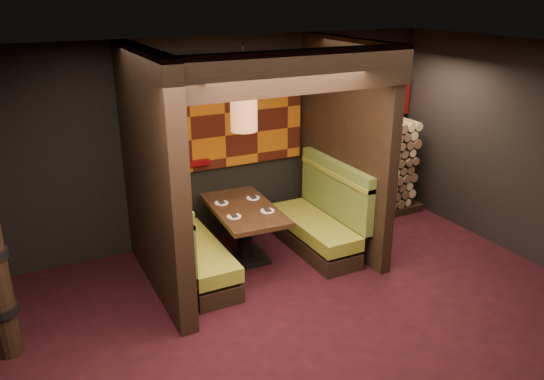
{
  "coord_description": "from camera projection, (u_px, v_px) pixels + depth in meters",
  "views": [
    {
      "loc": [
        -2.72,
        -4.01,
        3.4
      ],
      "look_at": [
        0.0,
        1.3,
        1.15
      ],
      "focal_mm": 35.0,
      "sensor_mm": 36.0,
      "label": 1
    }
  ],
  "objects": [
    {
      "name": "mosaic_header",
      "position": [
        362.0,
        101.0,
        8.28
      ],
      "size": [
        1.83,
        0.1,
        0.56
      ],
      "primitive_type": "cube",
      "color": "maroon",
      "rests_on": "wall_back"
    },
    {
      "name": "partition_right",
      "position": [
        344.0,
        146.0,
        7.17
      ],
      "size": [
        0.15,
        2.1,
        2.85
      ],
      "primitive_type": "cube",
      "color": "black",
      "rests_on": "floor"
    },
    {
      "name": "tapa_back_panel",
      "position": [
        224.0,
        113.0,
        7.3
      ],
      "size": [
        2.4,
        0.06,
        1.55
      ],
      "primitive_type": "cube",
      "color": "#9F500B",
      "rests_on": "wall_back"
    },
    {
      "name": "booth_bench_left",
      "position": [
        190.0,
        250.0,
        6.52
      ],
      "size": [
        0.68,
        1.6,
        1.14
      ],
      "color": "black",
      "rests_on": "floor"
    },
    {
      "name": "wall_back",
      "position": [
        225.0,
        139.0,
        7.5
      ],
      "size": [
        6.5,
        0.02,
        2.85
      ],
      "primitive_type": "cube",
      "color": "black",
      "rests_on": "ground"
    },
    {
      "name": "floor",
      "position": [
        327.0,
        329.0,
        5.7
      ],
      "size": [
        6.5,
        5.5,
        0.02
      ],
      "primitive_type": "cube",
      "color": "black",
      "rests_on": "ground"
    },
    {
      "name": "booth_bench_right",
      "position": [
        320.0,
        222.0,
        7.33
      ],
      "size": [
        0.68,
        1.6,
        1.14
      ],
      "color": "black",
      "rests_on": "floor"
    },
    {
      "name": "pendant_lamp",
      "position": [
        244.0,
        113.0,
        6.4
      ],
      "size": [
        0.33,
        0.33,
        1.06
      ],
      "color": "#A76236",
      "rests_on": "ceiling"
    },
    {
      "name": "partition_left",
      "position": [
        152.0,
        177.0,
        6.0
      ],
      "size": [
        0.2,
        2.2,
        2.85
      ],
      "primitive_type": "cube",
      "color": "black",
      "rests_on": "floor"
    },
    {
      "name": "lacquer_shelf",
      "position": [
        188.0,
        164.0,
        7.24
      ],
      "size": [
        0.6,
        0.12,
        0.07
      ],
      "primitive_type": "cube",
      "color": "#5D0509",
      "rests_on": "wall_back"
    },
    {
      "name": "place_settings",
      "position": [
        244.0,
        207.0,
        6.89
      ],
      "size": [
        0.66,
        0.7,
        0.03
      ],
      "color": "white",
      "rests_on": "dining_table"
    },
    {
      "name": "ceiling",
      "position": [
        339.0,
        56.0,
        4.69
      ],
      "size": [
        6.5,
        5.5,
        0.02
      ],
      "primitive_type": "cube",
      "color": "black",
      "rests_on": "ground"
    },
    {
      "name": "bay_front_post",
      "position": [
        339.0,
        141.0,
        7.42
      ],
      "size": [
        0.08,
        0.08,
        2.85
      ],
      "primitive_type": "cube",
      "color": "black",
      "rests_on": "floor"
    },
    {
      "name": "dining_table",
      "position": [
        244.0,
        224.0,
        6.97
      ],
      "size": [
        0.86,
        1.48,
        0.76
      ],
      "color": "black",
      "rests_on": "floor"
    },
    {
      "name": "firewood_stack",
      "position": [
        370.0,
        170.0,
        8.37
      ],
      "size": [
        1.73,
        0.7,
        1.5
      ],
      "color": "black",
      "rests_on": "floor"
    },
    {
      "name": "tapa_side_panel",
      "position": [
        155.0,
        136.0,
        6.04
      ],
      "size": [
        0.04,
        1.85,
        1.45
      ],
      "primitive_type": "cube",
      "color": "#9F500B",
      "rests_on": "partition_left"
    },
    {
      "name": "header_beam",
      "position": [
        297.0,
        72.0,
        5.34
      ],
      "size": [
        2.85,
        0.18,
        0.44
      ],
      "primitive_type": "cube",
      "color": "black",
      "rests_on": "partition_left"
    }
  ]
}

